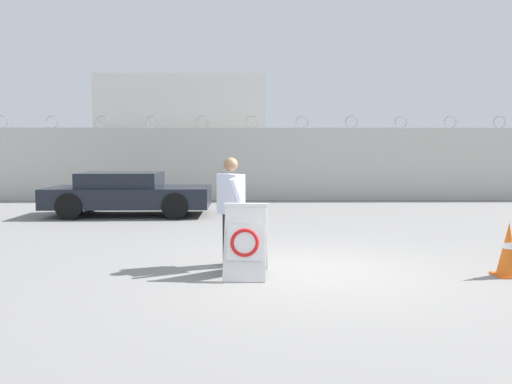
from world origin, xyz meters
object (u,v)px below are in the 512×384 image
barricade_sign (246,240)px  parked_car_front_coupe (128,193)px  security_guard (231,206)px  traffic_cone_mid (508,250)px

barricade_sign → parked_car_front_coupe: (-3.43, 6.97, 0.10)m
barricade_sign → security_guard: security_guard is taller
security_guard → parked_car_front_coupe: (-3.18, 6.28, -0.34)m
barricade_sign → security_guard: size_ratio=0.62×
barricade_sign → parked_car_front_coupe: 7.77m
barricade_sign → traffic_cone_mid: 3.88m
security_guard → traffic_cone_mid: size_ratio=2.18×
traffic_cone_mid → parked_car_front_coupe: 10.15m
security_guard → traffic_cone_mid: (4.13, -0.75, -0.58)m
barricade_sign → traffic_cone_mid: size_ratio=1.35×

